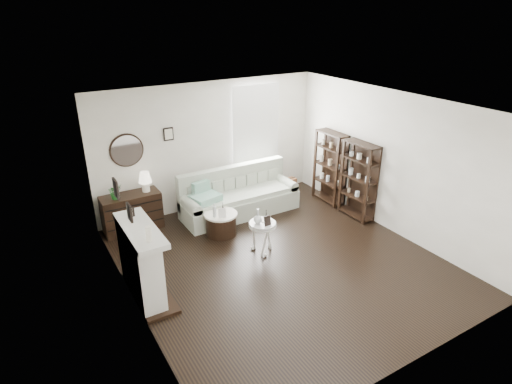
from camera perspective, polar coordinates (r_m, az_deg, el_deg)
room at (r=9.37m, az=-2.01°, el=8.22°), size 5.50×5.50×5.50m
fireplace at (r=6.69m, az=-15.00°, el=-9.35°), size 0.50×1.40×1.84m
shelf_unit_far at (r=9.59m, az=9.83°, el=3.26°), size 0.30×0.80×1.60m
shelf_unit_near at (r=8.98m, az=13.51°, el=1.50°), size 0.30×0.80×1.60m
sofa at (r=9.10m, az=-2.37°, el=-0.84°), size 2.49×0.86×0.97m
quilt at (r=8.57m, az=-6.77°, el=-0.79°), size 0.64×0.56×0.14m
suitcase at (r=9.98m, az=3.84°, el=0.60°), size 0.58×0.22×0.38m
dresser at (r=8.72m, az=-16.21°, el=-2.60°), size 1.12×0.48×0.75m
table_lamp at (r=8.56m, az=-14.55°, el=1.32°), size 0.30×0.30×0.40m
potted_plant at (r=8.42m, az=-18.34°, el=-0.01°), size 0.31×0.29×0.27m
drum_table at (r=8.29m, az=-4.68°, el=-4.21°), size 0.64×0.64×0.44m
pedestal_table at (r=7.55m, az=0.87°, el=-4.44°), size 0.48×0.48×0.59m
eiffel_drum at (r=8.22m, az=-4.45°, el=-2.09°), size 0.11×0.11×0.17m
bottle_drum at (r=8.01m, az=-5.56°, el=-2.44°), size 0.06×0.06×0.27m
card_frame_drum at (r=8.01m, az=-4.53°, el=-2.79°), size 0.14×0.08×0.18m
eiffel_ped at (r=7.55m, az=1.37°, el=-3.20°), size 0.13×0.13×0.19m
flask_ped at (r=7.44m, az=0.24°, el=-3.25°), size 0.15×0.15×0.28m
card_frame_ped at (r=7.40m, az=1.53°, el=-3.85°), size 0.14×0.07×0.18m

